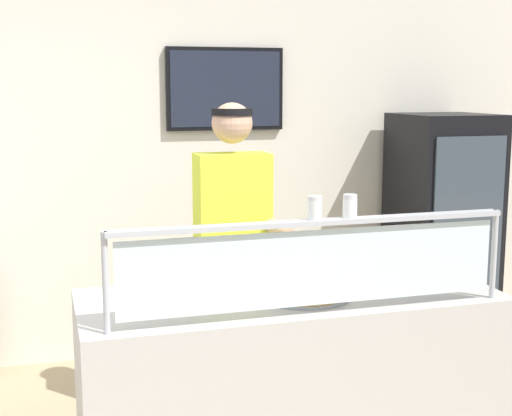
# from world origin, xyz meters

# --- Properties ---
(shop_rear_unit) EXTENTS (6.22, 0.13, 2.70)m
(shop_rear_unit) POSITION_xyz_m (0.91, 2.39, 1.36)
(shop_rear_unit) COLOR silver
(shop_rear_unit) RESTS_ON ground
(serving_counter) EXTENTS (1.82, 0.71, 0.95)m
(serving_counter) POSITION_xyz_m (0.91, 0.36, 0.47)
(serving_counter) COLOR #BCB7B2
(serving_counter) RESTS_ON ground
(sneeze_guard) EXTENTS (1.64, 0.06, 0.38)m
(sneeze_guard) POSITION_xyz_m (0.91, 0.06, 1.20)
(sneeze_guard) COLOR #B2B5BC
(sneeze_guard) RESTS_ON serving_counter
(pizza_tray) EXTENTS (0.43, 0.43, 0.04)m
(pizza_tray) POSITION_xyz_m (0.95, 0.32, 0.97)
(pizza_tray) COLOR #9EA0A8
(pizza_tray) RESTS_ON serving_counter
(pizza_server) EXTENTS (0.13, 0.29, 0.01)m
(pizza_server) POSITION_xyz_m (0.93, 0.30, 0.99)
(pizza_server) COLOR #ADAFB7
(pizza_server) RESTS_ON pizza_tray
(parmesan_shaker) EXTENTS (0.06, 0.06, 0.09)m
(parmesan_shaker) POSITION_xyz_m (0.90, 0.06, 1.37)
(parmesan_shaker) COLOR white
(parmesan_shaker) RESTS_ON sneeze_guard
(pepper_flake_shaker) EXTENTS (0.06, 0.06, 0.09)m
(pepper_flake_shaker) POSITION_xyz_m (1.05, 0.06, 1.37)
(pepper_flake_shaker) COLOR white
(pepper_flake_shaker) RESTS_ON sneeze_guard
(worker_figure) EXTENTS (0.41, 0.50, 1.76)m
(worker_figure) POSITION_xyz_m (0.85, 1.08, 1.01)
(worker_figure) COLOR #23232D
(worker_figure) RESTS_ON ground
(drink_fridge) EXTENTS (0.62, 0.66, 1.65)m
(drink_fridge) POSITION_xyz_m (2.60, 1.94, 0.83)
(drink_fridge) COLOR black
(drink_fridge) RESTS_ON ground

